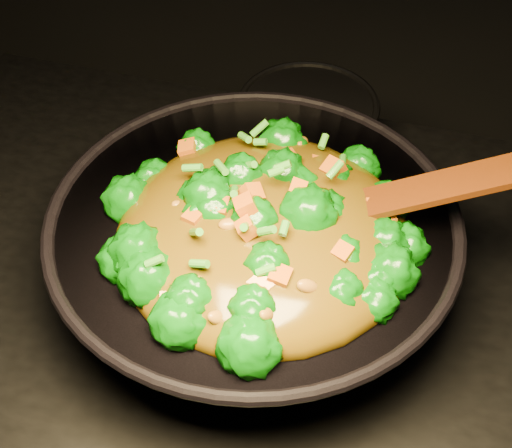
% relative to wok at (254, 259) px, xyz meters
% --- Properties ---
extents(wok, '(0.51, 0.51, 0.13)m').
position_rel_wok_xyz_m(wok, '(0.00, 0.00, 0.00)').
color(wok, black).
rests_on(wok, stovetop).
extents(stir_fry, '(0.34, 0.34, 0.11)m').
position_rel_wok_xyz_m(stir_fry, '(0.02, -0.03, 0.12)').
color(stir_fry, '#095A06').
rests_on(stir_fry, wok).
extents(spatula, '(0.29, 0.11, 0.12)m').
position_rel_wok_xyz_m(spatula, '(0.15, 0.03, 0.12)').
color(spatula, '#3E1B06').
rests_on(spatula, wok).
extents(back_pot, '(0.24, 0.24, 0.11)m').
position_rel_wok_xyz_m(back_pot, '(0.00, 0.27, -0.01)').
color(back_pot, black).
rests_on(back_pot, stovetop).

